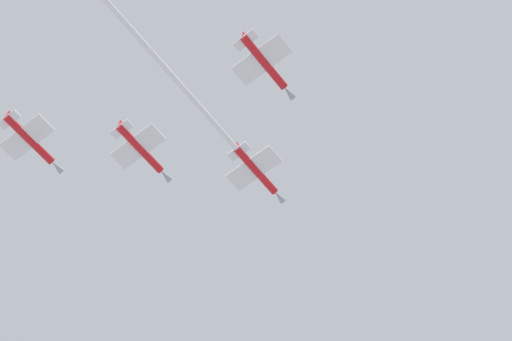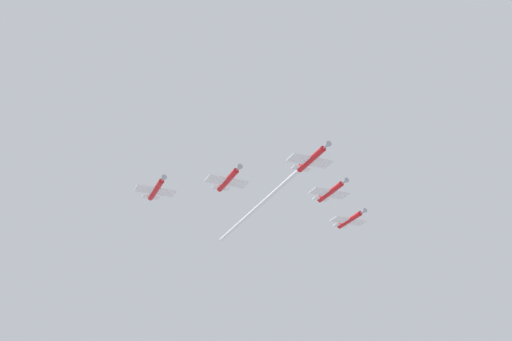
{
  "view_description": "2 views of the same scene",
  "coord_description": "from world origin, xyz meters",
  "px_view_note": "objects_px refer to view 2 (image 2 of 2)",
  "views": [
    {
      "loc": [
        -48.76,
        44.3,
        3.8
      ],
      "look_at": [
        -2.4,
        2.55,
        117.61
      ],
      "focal_mm": 56.62,
      "sensor_mm": 36.0,
      "label": 1
    },
    {
      "loc": [
        -35.79,
        -94.31,
        65.33
      ],
      "look_at": [
        -11.49,
        12.12,
        118.75
      ],
      "focal_mm": 40.27,
      "sensor_mm": 36.0,
      "label": 2
    }
  ],
  "objects_px": {
    "jet_port_outer": "(350,220)",
    "jet_starboard_outer": "(156,189)",
    "jet_lead": "(276,190)",
    "jet_port_inner": "(331,192)",
    "jet_starboard_inner": "(228,180)"
  },
  "relations": [
    {
      "from": "jet_lead",
      "to": "jet_starboard_inner",
      "type": "height_order",
      "value": "jet_lead"
    },
    {
      "from": "jet_lead",
      "to": "jet_starboard_outer",
      "type": "bearing_deg",
      "value": -21.08
    },
    {
      "from": "jet_port_inner",
      "to": "jet_starboard_outer",
      "type": "distance_m",
      "value": 39.39
    },
    {
      "from": "jet_starboard_inner",
      "to": "jet_port_outer",
      "type": "distance_m",
      "value": 39.39
    },
    {
      "from": "jet_lead",
      "to": "jet_port_outer",
      "type": "relative_size",
      "value": 4.67
    },
    {
      "from": "jet_lead",
      "to": "jet_port_outer",
      "type": "xyz_separation_m",
      "value": [
        22.87,
        13.89,
        0.19
      ]
    },
    {
      "from": "jet_port_outer",
      "to": "jet_starboard_outer",
      "type": "height_order",
      "value": "jet_port_outer"
    },
    {
      "from": "jet_starboard_inner",
      "to": "jet_starboard_outer",
      "type": "height_order",
      "value": "jet_starboard_outer"
    },
    {
      "from": "jet_lead",
      "to": "jet_starboard_outer",
      "type": "xyz_separation_m",
      "value": [
        -26.28,
        5.05,
        -0.17
      ]
    },
    {
      "from": "jet_lead",
      "to": "jet_port_inner",
      "type": "bearing_deg",
      "value": 168.58
    },
    {
      "from": "jet_port_inner",
      "to": "jet_port_outer",
      "type": "height_order",
      "value": "jet_port_inner"
    },
    {
      "from": "jet_lead",
      "to": "jet_port_outer",
      "type": "height_order",
      "value": "jet_port_outer"
    },
    {
      "from": "jet_port_outer",
      "to": "jet_starboard_outer",
      "type": "distance_m",
      "value": 49.94
    },
    {
      "from": "jet_lead",
      "to": "jet_starboard_outer",
      "type": "distance_m",
      "value": 26.76
    },
    {
      "from": "jet_lead",
      "to": "jet_port_inner",
      "type": "relative_size",
      "value": 4.67
    }
  ]
}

